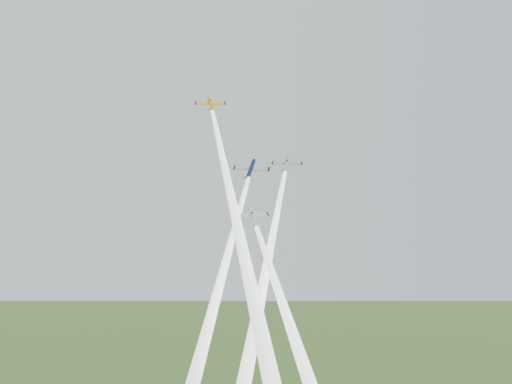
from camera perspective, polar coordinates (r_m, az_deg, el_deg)
name	(u,v)px	position (r m, az deg, el deg)	size (l,w,h in m)	color
plane_yellow	(211,104)	(148.03, -4.05, 7.85)	(7.09, 7.03, 1.11)	gold
smoke_trail_yellow	(238,230)	(114.93, -1.58, -3.38)	(2.81, 2.81, 77.92)	white
plane_navy	(251,169)	(145.27, -0.46, 2.03)	(8.48, 8.41, 1.33)	#0D173B
smoke_trail_navy	(216,299)	(118.12, -3.60, -9.47)	(2.81, 2.81, 70.46)	white
plane_silver_right	(287,164)	(144.01, 2.74, 2.53)	(7.01, 6.95, 1.10)	#AAB2B8
smoke_trail_silver_right	(262,289)	(116.84, 0.56, -8.66)	(2.81, 2.81, 68.49)	white
plane_silver_low	(253,216)	(127.75, -0.28, -2.19)	(6.94, 6.88, 1.09)	silver
smoke_trail_silver_low	(293,333)	(109.25, 3.27, -12.38)	(2.81, 2.81, 51.37)	white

